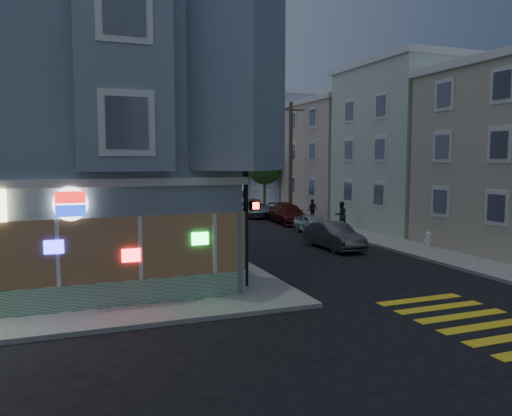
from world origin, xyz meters
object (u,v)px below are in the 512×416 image
street_tree_near (265,168)px  street_tree_far (236,167)px  parked_car_b (334,236)px  traffic_signal (248,187)px  utility_pole (291,158)px  pedestrian_a (341,215)px  pedestrian_b (313,210)px  parked_car_c (288,214)px  parked_car_a (313,224)px  parked_car_d (253,208)px  fire_hydrant (428,239)px

street_tree_near → street_tree_far: same height
parked_car_b → traffic_signal: 9.95m
utility_pole → pedestrian_a: size_ratio=5.08×
street_tree_far → pedestrian_b: street_tree_far is taller
parked_car_b → parked_car_c: (2.10, 10.40, 0.01)m
street_tree_near → parked_car_a: bearing=-98.8°
parked_car_a → parked_car_d: (-0.19, 10.40, 0.10)m
street_tree_far → traffic_signal: bearing=-107.9°
pedestrian_b → parked_car_a: 5.74m
street_tree_far → pedestrian_a: street_tree_far is taller
parked_car_c → fire_hydrant: (2.30, -12.48, -0.12)m
parked_car_c → parked_car_d: 5.26m
street_tree_near → pedestrian_b: 9.06m
pedestrian_a → pedestrian_b: 4.46m
street_tree_near → traffic_signal: traffic_signal is taller
parked_car_b → street_tree_near: bearing=78.1°
traffic_signal → parked_car_b: bearing=35.0°
parked_car_a → parked_car_b: 5.41m
street_tree_far → parked_car_c: size_ratio=1.09×
street_tree_near → parked_car_c: (-1.50, -8.45, -3.23)m
pedestrian_b → utility_pole: bearing=-96.6°
parked_car_b → parked_car_c: 10.61m
street_tree_near → parked_car_d: bearing=-125.4°
street_tree_far → parked_car_a: street_tree_far is taller
utility_pole → fire_hydrant: bearing=-86.2°
parked_car_b → fire_hydrant: bearing=-26.4°
parked_car_a → pedestrian_a: bearing=17.5°
pedestrian_b → fire_hydrant: 12.40m
street_tree_far → parked_car_b: (-3.60, -26.85, -3.23)m
parked_car_a → traffic_signal: 14.66m
utility_pole → street_tree_far: 14.03m
street_tree_near → traffic_signal: (-10.69, -25.13, -0.19)m
traffic_signal → street_tree_near: bearing=60.5°
street_tree_near → parked_car_c: size_ratio=1.09×
parked_car_a → parked_car_b: bearing=-103.5°
fire_hydrant → parked_car_d: bearing=100.0°
street_tree_near → parked_car_d: 5.12m
utility_pole → street_tree_far: (0.20, 14.00, -0.86)m
parked_car_b → fire_hydrant: parked_car_b is taller
pedestrian_a → parked_car_b: bearing=62.7°
pedestrian_b → traffic_signal: size_ratio=0.30×
parked_car_a → traffic_signal: (-8.57, -11.48, 3.12)m
street_tree_near → street_tree_far: bearing=90.0°
utility_pole → street_tree_near: utility_pole is taller
pedestrian_a → fire_hydrant: pedestrian_a is taller
parked_car_a → fire_hydrant: (2.92, -7.28, -0.04)m
street_tree_near → pedestrian_a: size_ratio=2.99×
street_tree_near → street_tree_far: 8.00m
fire_hydrant → pedestrian_a: bearing=93.8°
street_tree_near → fire_hydrant: 21.22m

